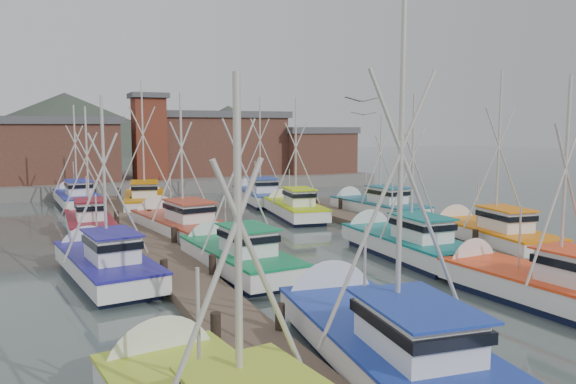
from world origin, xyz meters
name	(u,v)px	position (x,y,z in m)	size (l,w,h in m)	color
ground	(319,259)	(0.00, 0.00, 0.00)	(260.00, 260.00, 0.00)	#475552
dock_left	(159,251)	(-7.00, 4.04, 0.21)	(2.30, 46.00, 1.50)	brown
dock_right	(391,230)	(7.00, 4.04, 0.21)	(2.30, 46.00, 1.50)	brown
quay	(162,181)	(0.00, 37.00, 0.60)	(44.00, 16.00, 1.20)	gray
shed_left	(51,149)	(-11.00, 35.00, 4.34)	(12.72, 8.48, 6.20)	brown
shed_center	(215,142)	(6.00, 37.00, 4.69)	(14.84, 9.54, 6.90)	brown
shed_right	(314,149)	(17.00, 34.00, 3.84)	(8.48, 6.36, 5.20)	brown
lookout_tower	(149,136)	(-2.00, 33.00, 5.55)	(3.60, 3.60, 8.50)	maroon
distant_hills	(34,154)	(-12.76, 122.59, 0.00)	(175.00, 140.00, 42.00)	#404C3F
boat_0	(382,341)	(-4.12, -11.61, 0.69)	(4.39, 10.63, 10.82)	#101736
boat_1	(541,286)	(4.15, -9.54, 0.68)	(3.64, 9.39, 9.00)	#101736
boat_4	(234,256)	(-4.51, -0.37, 0.68)	(3.67, 8.93, 9.22)	#101736
boat_5	(402,242)	(4.18, -1.01, 0.68)	(3.59, 9.42, 8.82)	#101736
boat_6	(103,263)	(-10.02, 0.64, 0.68)	(3.83, 9.12, 8.45)	#101736
boat_7	(487,233)	(9.90, -0.83, 0.69)	(4.01, 9.11, 10.10)	#101736
boat_8	(178,224)	(-4.84, 9.04, 0.68)	(4.54, 10.34, 9.31)	#101736
boat_9	(293,208)	(4.12, 12.00, 0.68)	(3.70, 8.70, 9.05)	#101736
boat_10	(89,223)	(-9.69, 11.52, 0.68)	(3.37, 8.14, 8.25)	#101736
boat_11	(374,206)	(9.91, 10.47, 0.68)	(3.57, 9.10, 8.04)	#101736
boat_12	(145,199)	(-4.62, 21.43, 0.69)	(4.56, 10.02, 10.91)	#101736
boat_13	(258,195)	(4.76, 20.48, 0.68)	(3.91, 9.53, 9.71)	#101736
boat_14	(76,198)	(-9.56, 24.61, 0.68)	(3.70, 9.29, 8.94)	#101736
gull_near	(362,100)	(-0.48, -4.51, 7.51)	(1.55, 0.62, 0.24)	gray
gull_far	(364,114)	(4.29, 3.01, 7.15)	(1.55, 0.65, 0.24)	gray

